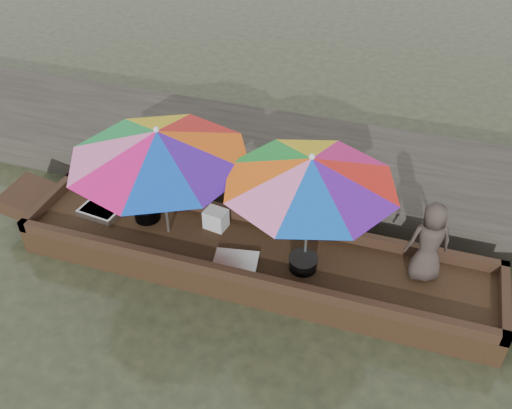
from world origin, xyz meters
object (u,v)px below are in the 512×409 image
(charcoal_grill, at_px, (303,263))
(umbrella_bow, at_px, (163,183))
(tray_scallop, at_px, (236,261))
(supply_bag, at_px, (216,219))
(boat_hull, at_px, (254,261))
(umbrella_stern, at_px, (308,212))
(tray_crayfish, at_px, (101,211))
(vendor, at_px, (429,242))
(cooking_pot, at_px, (147,213))

(charcoal_grill, height_order, umbrella_bow, umbrella_bow)
(tray_scallop, bearing_deg, umbrella_bow, 164.41)
(supply_bag, height_order, umbrella_bow, umbrella_bow)
(boat_hull, bearing_deg, umbrella_stern, 0.00)
(boat_hull, height_order, supply_bag, supply_bag)
(umbrella_bow, xyz_separation_m, umbrella_stern, (1.81, 0.00, 0.00))
(tray_crayfish, height_order, supply_bag, supply_bag)
(supply_bag, bearing_deg, tray_scallop, -50.24)
(boat_hull, xyz_separation_m, umbrella_stern, (0.65, 0.00, 0.95))
(supply_bag, xyz_separation_m, umbrella_stern, (1.26, -0.28, 0.65))
(boat_hull, height_order, tray_crayfish, tray_crayfish)
(tray_crayfish, height_order, vendor, vendor)
(boat_hull, distance_m, cooking_pot, 1.57)
(supply_bag, bearing_deg, vendor, -1.70)
(charcoal_grill, relative_size, umbrella_bow, 0.15)
(tray_scallop, xyz_separation_m, charcoal_grill, (0.79, 0.17, 0.05))
(boat_hull, height_order, charcoal_grill, charcoal_grill)
(charcoal_grill, height_order, supply_bag, supply_bag)
(cooking_pot, xyz_separation_m, tray_scallop, (1.41, -0.45, -0.06))
(boat_hull, xyz_separation_m, umbrella_bow, (-1.16, 0.00, 0.95))
(umbrella_stern, bearing_deg, boat_hull, 180.00)
(boat_hull, relative_size, tray_crayfish, 11.21)
(charcoal_grill, xyz_separation_m, umbrella_stern, (-0.01, 0.12, 0.70))
(supply_bag, distance_m, umbrella_bow, 0.89)
(umbrella_stern, bearing_deg, cooking_pot, 175.67)
(boat_hull, bearing_deg, tray_crayfish, 178.58)
(cooking_pot, bearing_deg, tray_crayfish, -170.09)
(vendor, relative_size, umbrella_stern, 0.53)
(charcoal_grill, bearing_deg, cooking_pot, 172.70)
(cooking_pot, xyz_separation_m, umbrella_bow, (0.38, -0.17, 0.69))
(boat_hull, distance_m, vendor, 2.15)
(umbrella_bow, height_order, umbrella_stern, same)
(tray_crayfish, xyz_separation_m, tray_scallop, (2.05, -0.34, -0.01))
(supply_bag, xyz_separation_m, umbrella_bow, (-0.55, -0.28, 0.65))
(cooking_pot, bearing_deg, tray_scallop, -17.81)
(umbrella_stern, bearing_deg, tray_crayfish, 178.91)
(vendor, height_order, umbrella_stern, umbrella_stern)
(vendor, bearing_deg, cooking_pot, -18.63)
(vendor, bearing_deg, charcoal_grill, -5.98)
(boat_hull, bearing_deg, umbrella_bow, 180.00)
(tray_scallop, relative_size, supply_bag, 1.91)
(vendor, xyz_separation_m, umbrella_stern, (-1.37, -0.21, 0.25))
(umbrella_bow, bearing_deg, charcoal_grill, -3.65)
(tray_crayfish, bearing_deg, umbrella_stern, -1.09)
(cooking_pot, distance_m, umbrella_bow, 0.80)
(tray_scallop, bearing_deg, tray_crayfish, 170.57)
(boat_hull, height_order, umbrella_stern, umbrella_stern)
(tray_crayfish, distance_m, supply_bag, 1.59)
(vendor, bearing_deg, supply_bag, -20.98)
(cooking_pot, distance_m, tray_crayfish, 0.65)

